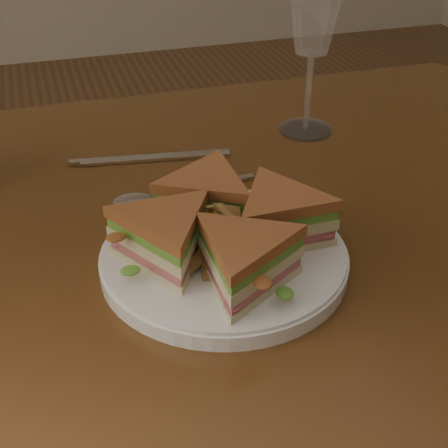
% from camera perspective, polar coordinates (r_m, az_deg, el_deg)
% --- Properties ---
extents(table, '(1.20, 0.80, 0.75)m').
position_cam_1_polar(table, '(0.77, -3.77, -5.99)').
color(table, '#3A200D').
rests_on(table, ground).
extents(plate, '(0.25, 0.25, 0.02)m').
position_cam_1_polar(plate, '(0.64, 0.00, -3.17)').
color(plate, white).
rests_on(plate, table).
extents(sandwich_wedges, '(0.24, 0.24, 0.06)m').
position_cam_1_polar(sandwich_wedges, '(0.62, -0.00, -0.39)').
color(sandwich_wedges, beige).
rests_on(sandwich_wedges, plate).
extents(crisps_mound, '(0.09, 0.09, 0.05)m').
position_cam_1_polar(crisps_mound, '(0.62, 0.00, -0.70)').
color(crisps_mound, '#C76119').
rests_on(crisps_mound, plate).
extents(spoon, '(0.18, 0.04, 0.01)m').
position_cam_1_polar(spoon, '(0.75, -6.68, 2.41)').
color(spoon, silver).
rests_on(spoon, table).
extents(knife, '(0.21, 0.05, 0.00)m').
position_cam_1_polar(knife, '(0.85, -7.22, 5.94)').
color(knife, silver).
rests_on(knife, table).
extents(wine_glass, '(0.09, 0.09, 0.24)m').
position_cam_1_polar(wine_glass, '(0.88, 8.28, 18.73)').
color(wine_glass, white).
rests_on(wine_glass, table).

